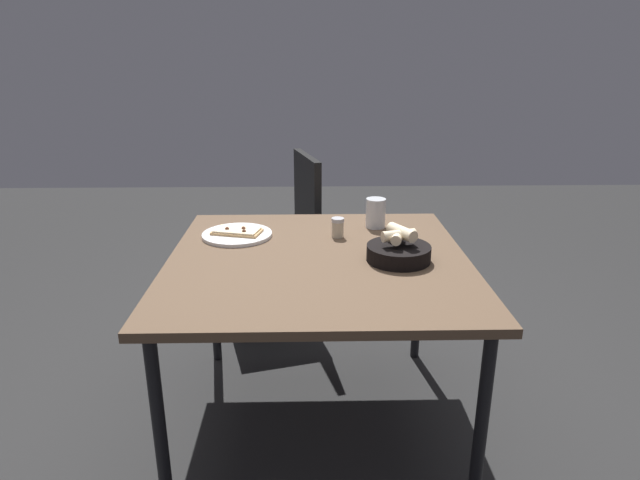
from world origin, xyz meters
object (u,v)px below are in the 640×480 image
Objects in this scene: pizza_plate at (237,234)px; pepper_shaker at (338,229)px; chair_near at (287,232)px; bread_basket at (398,250)px; beer_glass at (376,214)px; dining_table at (318,271)px.

pizza_plate is 0.40m from pepper_shaker.
chair_near reaches higher than pizza_plate.
bread_basket reaches higher than pizza_plate.
pepper_shaker is (0.16, 0.13, -0.02)m from beer_glass.
chair_near is at bearing -71.04° from pepper_shaker.
bread_basket is 0.39m from beer_glass.
bread_basket and beer_glass have the same top height.
beer_glass is (-0.57, -0.11, 0.04)m from pizza_plate.
chair_near reaches higher than dining_table.
bread_basket is at bearing 127.34° from pepper_shaker.
bread_basket is 1.84× the size of beer_glass.
dining_table is 4.84× the size of bread_basket.
dining_table is at bearing 55.04° from beer_glass.
chair_near reaches higher than bread_basket.
pepper_shaker is at bearing 108.96° from chair_near.
pizza_plate is 0.71m from chair_near.
bread_basket is 1.06m from chair_near.
pizza_plate is 3.56× the size of pepper_shaker.
dining_table is 1.21× the size of chair_near.
beer_glass is at bearing 125.89° from chair_near.
dining_table is at bearing 70.25° from pepper_shaker.
pepper_shaker is (0.20, -0.26, -0.00)m from bread_basket.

